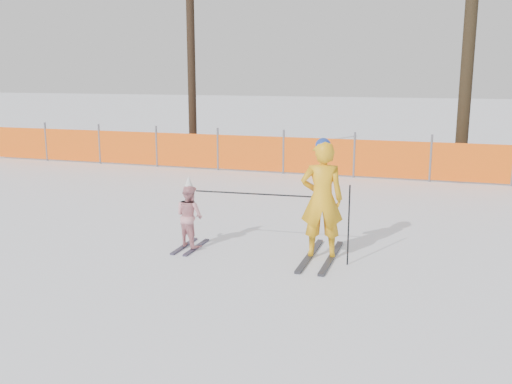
# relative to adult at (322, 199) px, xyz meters

# --- Properties ---
(ground) EXTENTS (120.00, 120.00, 0.00)m
(ground) POSITION_rel_adult_xyz_m (-1.03, -0.59, -0.93)
(ground) COLOR white
(ground) RESTS_ON ground
(adult) EXTENTS (0.73, 1.68, 1.87)m
(adult) POSITION_rel_adult_xyz_m (0.00, 0.00, 0.00)
(adult) COLOR black
(adult) RESTS_ON ground
(child) EXTENTS (0.61, 0.93, 1.20)m
(child) POSITION_rel_adult_xyz_m (-2.15, -0.14, -0.38)
(child) COLOR black
(child) RESTS_ON ground
(ski_poles) EXTENTS (2.49, 0.22, 1.22)m
(ski_poles) POSITION_rel_adult_xyz_m (-0.48, -0.12, -0.11)
(ski_poles) COLOR black
(ski_poles) RESTS_ON ground
(safety_fence) EXTENTS (16.55, 0.06, 1.25)m
(safety_fence) POSITION_rel_adult_xyz_m (-4.28, 7.12, -0.38)
(safety_fence) COLOR #595960
(safety_fence) RESTS_ON ground
(tree_trunks) EXTENTS (13.32, 3.11, 7.07)m
(tree_trunks) POSITION_rel_adult_xyz_m (0.96, 9.08, 2.31)
(tree_trunks) COLOR black
(tree_trunks) RESTS_ON ground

